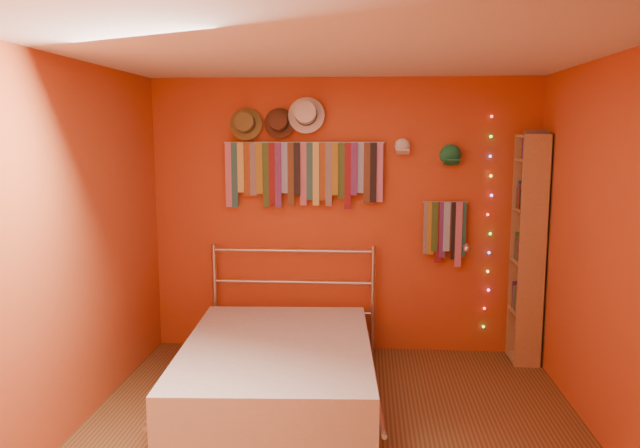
% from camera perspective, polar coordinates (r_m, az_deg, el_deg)
% --- Properties ---
extents(ground, '(3.50, 3.50, 0.00)m').
position_cam_1_polar(ground, '(4.39, 1.12, -18.87)').
color(ground, '#51311C').
rests_on(ground, ground).
extents(back_wall, '(3.50, 0.02, 2.50)m').
position_cam_1_polar(back_wall, '(5.71, 2.12, 0.69)').
color(back_wall, '#A03B19').
rests_on(back_wall, ground).
extents(right_wall, '(0.02, 3.50, 2.50)m').
position_cam_1_polar(right_wall, '(4.26, 25.39, -2.73)').
color(right_wall, '#A03B19').
rests_on(right_wall, ground).
extents(left_wall, '(0.02, 3.50, 2.50)m').
position_cam_1_polar(left_wall, '(4.43, -22.06, -2.14)').
color(left_wall, '#A03B19').
rests_on(left_wall, ground).
extents(ceiling, '(3.50, 3.50, 0.02)m').
position_cam_1_polar(ceiling, '(3.94, 1.22, 15.50)').
color(ceiling, white).
rests_on(ceiling, back_wall).
extents(tie_rack, '(1.45, 0.03, 0.60)m').
position_cam_1_polar(tie_rack, '(5.63, -1.56, 4.88)').
color(tie_rack, silver).
rests_on(tie_rack, back_wall).
extents(small_tie_rack, '(0.40, 0.03, 0.59)m').
position_cam_1_polar(small_tie_rack, '(5.70, 11.35, -0.43)').
color(small_tie_rack, silver).
rests_on(small_tie_rack, back_wall).
extents(fedora_olive, '(0.29, 0.16, 0.29)m').
position_cam_1_polar(fedora_olive, '(5.66, -6.86, 9.15)').
color(fedora_olive, brown).
rests_on(fedora_olive, back_wall).
extents(fedora_brown, '(0.28, 0.15, 0.27)m').
position_cam_1_polar(fedora_brown, '(5.61, -3.78, 9.26)').
color(fedora_brown, '#492A1A').
rests_on(fedora_brown, back_wall).
extents(fedora_white, '(0.33, 0.18, 0.32)m').
position_cam_1_polar(fedora_white, '(5.58, -1.30, 10.02)').
color(fedora_white, white).
rests_on(fedora_white, back_wall).
extents(cap_white, '(0.16, 0.20, 0.16)m').
position_cam_1_polar(cap_white, '(5.61, 7.54, 7.05)').
color(cap_white, white).
rests_on(cap_white, back_wall).
extents(cap_green, '(0.18, 0.23, 0.18)m').
position_cam_1_polar(cap_green, '(5.65, 11.83, 6.18)').
color(cap_green, '#1B7A47').
rests_on(cap_green, back_wall).
extents(fairy_lights, '(0.06, 0.02, 1.93)m').
position_cam_1_polar(fairy_lights, '(5.78, 15.18, -0.02)').
color(fairy_lights, '#FF3333').
rests_on(fairy_lights, back_wall).
extents(reading_lamp, '(0.07, 0.29, 0.09)m').
position_cam_1_polar(reading_lamp, '(5.59, 13.22, -2.18)').
color(reading_lamp, silver).
rests_on(reading_lamp, back_wall).
extents(bookshelf, '(0.25, 0.34, 2.00)m').
position_cam_1_polar(bookshelf, '(5.71, 18.90, -2.12)').
color(bookshelf, '#936442').
rests_on(bookshelf, ground).
extents(bed, '(1.61, 2.10, 1.00)m').
position_cam_1_polar(bed, '(4.90, -3.92, -12.98)').
color(bed, silver).
rests_on(bed, ground).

